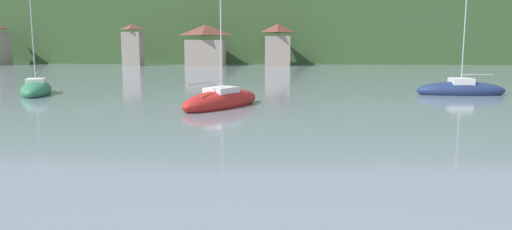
# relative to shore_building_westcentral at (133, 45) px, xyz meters

# --- Properties ---
(wooded_hillside) EXTENTS (352.00, 64.74, 52.25)m
(wooded_hillside) POSITION_rel_shore_building_westcentral_xyz_m (16.44, 44.16, 4.63)
(wooded_hillside) COLOR #38562D
(wooded_hillside) RESTS_ON ground_plane
(shore_building_westcentral) EXTENTS (3.51, 3.18, 7.69)m
(shore_building_westcentral) POSITION_rel_shore_building_westcentral_xyz_m (0.00, 0.00, 0.00)
(shore_building_westcentral) COLOR gray
(shore_building_westcentral) RESTS_ON ground_plane
(shore_building_central) EXTENTS (7.32, 5.95, 7.58)m
(shore_building_central) POSITION_rel_shore_building_westcentral_xyz_m (13.50, 1.32, -0.03)
(shore_building_central) COLOR gray
(shore_building_central) RESTS_ON ground_plane
(shore_building_eastcentral) EXTENTS (4.78, 5.66, 7.72)m
(shore_building_eastcentral) POSITION_rel_shore_building_westcentral_xyz_m (27.00, 1.18, 0.01)
(shore_building_eastcentral) COLOR gray
(shore_building_eastcentral) RESTS_ON ground_plane
(sailboat_far_0) EXTENTS (4.61, 7.34, 9.36)m
(sailboat_far_0) POSITION_rel_shore_building_westcentral_xyz_m (7.21, -49.49, -3.33)
(sailboat_far_0) COLOR #2D754C
(sailboat_far_0) RESTS_ON ground_plane
(sailboat_far_1) EXTENTS (5.81, 7.85, 9.27)m
(sailboat_far_1) POSITION_rel_shore_building_westcentral_xyz_m (24.00, -56.58, -3.31)
(sailboat_far_1) COLOR red
(sailboat_far_1) RESTS_ON ground_plane
(sailboat_far_6) EXTENTS (7.38, 2.27, 8.83)m
(sailboat_far_6) POSITION_rel_shore_building_westcentral_xyz_m (43.15, -47.65, -3.33)
(sailboat_far_6) COLOR navy
(sailboat_far_6) RESTS_ON ground_plane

